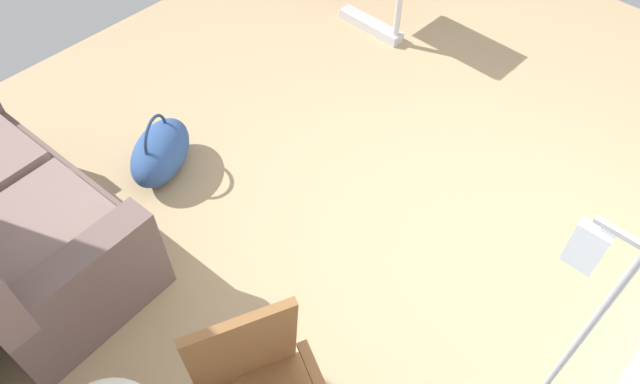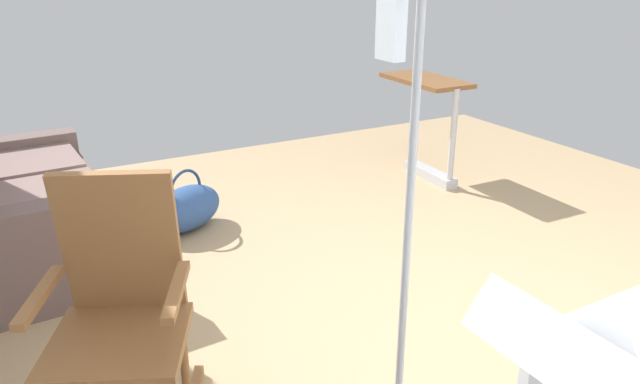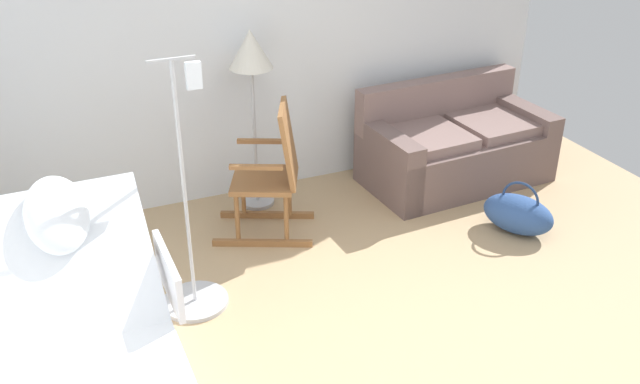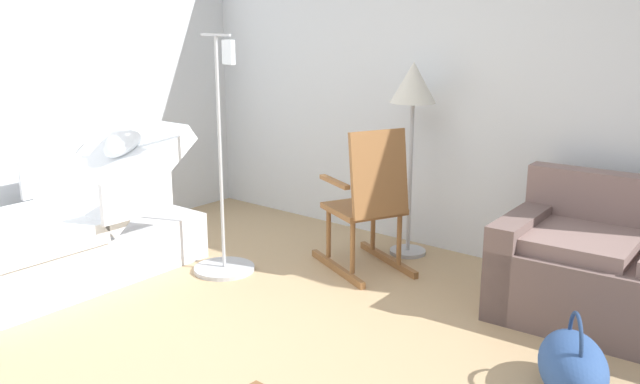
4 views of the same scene
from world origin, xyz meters
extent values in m
plane|color=tan|center=(0.00, 0.00, 0.00)|extent=(6.27, 6.27, 0.00)
cube|color=#68534F|center=(1.56, 1.74, 0.23)|extent=(1.65, 0.94, 0.45)
cube|color=#7F6660|center=(1.20, 1.68, 0.49)|extent=(0.71, 0.68, 0.10)
cube|color=#68534F|center=(0.85, 1.70, 0.30)|extent=(0.23, 0.86, 0.60)
cube|color=brown|center=(-0.11, 1.48, 0.75)|extent=(0.29, 0.44, 0.60)
cube|color=#B2B5BA|center=(1.52, -1.32, 0.04)|extent=(0.60, 0.13, 0.08)
cylinder|color=black|center=(1.26, -1.32, 0.03)|extent=(0.07, 0.07, 0.06)
cylinder|color=black|center=(1.78, -1.33, 0.03)|extent=(0.07, 0.07, 0.06)
ellipsoid|color=#2D4C84|center=(1.52, 0.79, 0.15)|extent=(0.55, 0.64, 0.30)
torus|color=navy|center=(1.52, 0.79, 0.28)|extent=(0.16, 0.27, 0.30)
cylinder|color=#B2B5BA|center=(-1.03, 0.87, 0.85)|extent=(0.02, 0.02, 1.65)
cube|color=white|center=(-0.91, 0.87, 1.57)|extent=(0.09, 0.04, 0.16)
camera|label=1|loc=(-1.00, 2.00, 2.87)|focal=32.98mm
camera|label=2|loc=(-2.21, 1.78, 1.73)|focal=33.18mm
camera|label=3|loc=(-1.78, -2.98, 2.86)|focal=39.63mm
camera|label=4|loc=(2.46, -2.30, 1.80)|focal=38.17mm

